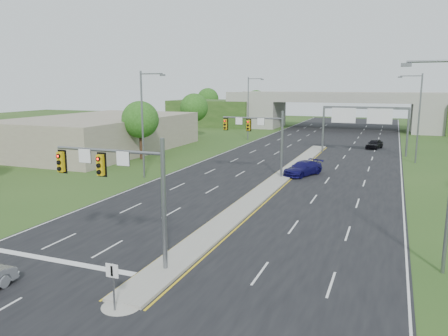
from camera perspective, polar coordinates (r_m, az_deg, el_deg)
ground at (r=23.65m, az=-7.63°, el=-13.19°), size 240.00×240.00×0.00m
road at (r=55.72m, az=9.93°, el=0.72°), size 24.00×160.00×0.02m
median at (r=44.21m, az=6.84°, el=-1.69°), size 2.00×54.00×0.16m
median_nose at (r=20.56m, az=-13.25°, el=-16.95°), size 2.00×2.00×0.16m
lane_markings at (r=49.99m, az=7.86°, el=-0.35°), size 23.72×160.00×0.01m
signal_mast_near at (r=23.28m, az=-12.90°, el=-1.51°), size 6.62×0.60×7.00m
signal_mast_far at (r=45.89m, az=4.83°, el=4.66°), size 6.62×0.60×7.00m
keep_right_sign at (r=19.56m, az=-14.32°, el=-13.88°), size 0.60×0.13×2.20m
sign_gantry at (r=64.05m, az=17.77°, el=6.37°), size 11.58×0.44×6.67m
overpass at (r=99.61m, az=15.17°, el=6.92°), size 80.00×14.00×8.10m
lightpole_l_mid at (r=45.75m, az=-10.41°, el=6.24°), size 2.85×0.25×11.00m
lightpole_l_far at (r=77.71m, az=3.31°, el=8.18°), size 2.85×0.25×11.00m
lightpole_r_far at (r=59.02m, az=23.95°, el=6.47°), size 2.85×0.25×11.00m
tree_l_near at (r=57.82m, az=-10.88°, el=6.21°), size 4.80×4.80×7.60m
tree_l_mid at (r=81.66m, az=-3.92°, el=7.88°), size 5.20×5.20×8.12m
tree_back_a at (r=122.94m, az=-2.11°, el=9.00°), size 6.00×6.00×8.85m
tree_back_b at (r=118.12m, az=4.21°, el=8.75°), size 5.60×5.60×8.32m
commercial_building at (r=67.82m, az=-15.76°, el=4.37°), size 18.00×30.00×5.00m
car_far_b at (r=47.68m, az=10.27°, el=-0.04°), size 4.05×5.63×1.52m
car_far_c at (r=70.75m, az=19.06°, el=2.99°), size 2.76×4.46×1.42m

